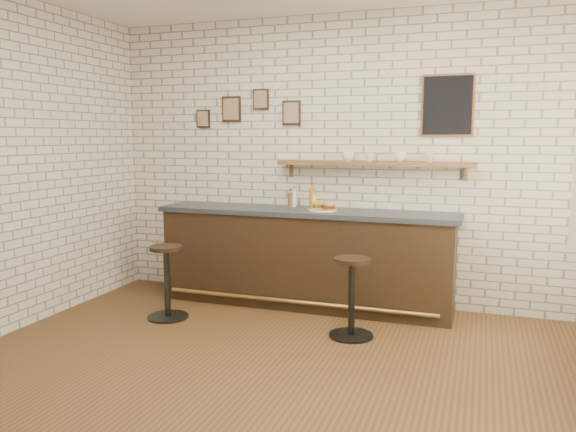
# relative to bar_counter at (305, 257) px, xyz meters

# --- Properties ---
(ground) EXTENTS (5.00, 5.00, 0.00)m
(ground) POSITION_rel_bar_counter_xyz_m (0.25, -1.70, -0.51)
(ground) COLOR brown
(ground) RESTS_ON ground
(bar_counter) EXTENTS (3.10, 0.65, 1.01)m
(bar_counter) POSITION_rel_bar_counter_xyz_m (0.00, 0.00, 0.00)
(bar_counter) COLOR black
(bar_counter) RESTS_ON ground
(sandwich_plate) EXTENTS (0.28, 0.28, 0.01)m
(sandwich_plate) POSITION_rel_bar_counter_xyz_m (0.20, -0.06, 0.51)
(sandwich_plate) COLOR white
(sandwich_plate) RESTS_ON bar_counter
(ciabatta_sandwich) EXTENTS (0.28, 0.20, 0.08)m
(ciabatta_sandwich) POSITION_rel_bar_counter_xyz_m (0.21, -0.06, 0.56)
(ciabatta_sandwich) COLOR tan
(ciabatta_sandwich) RESTS_ON sandwich_plate
(potato_chips) EXTENTS (0.26, 0.17, 0.00)m
(potato_chips) POSITION_rel_bar_counter_xyz_m (0.18, -0.06, 0.52)
(potato_chips) COLOR gold
(potato_chips) RESTS_ON sandwich_plate
(bitters_bottle_brown) EXTENTS (0.06, 0.06, 0.19)m
(bitters_bottle_brown) POSITION_rel_bar_counter_xyz_m (-0.22, 0.18, 0.58)
(bitters_bottle_brown) COLOR brown
(bitters_bottle_brown) RESTS_ON bar_counter
(bitters_bottle_white) EXTENTS (0.06, 0.06, 0.21)m
(bitters_bottle_white) POSITION_rel_bar_counter_xyz_m (-0.18, 0.18, 0.59)
(bitters_bottle_white) COLOR white
(bitters_bottle_white) RESTS_ON bar_counter
(bitters_bottle_amber) EXTENTS (0.06, 0.06, 0.26)m
(bitters_bottle_amber) POSITION_rel_bar_counter_xyz_m (0.02, 0.18, 0.61)
(bitters_bottle_amber) COLOR #A4631A
(bitters_bottle_amber) RESTS_ON bar_counter
(condiment_bottle_yellow) EXTENTS (0.06, 0.06, 0.18)m
(condiment_bottle_yellow) POSITION_rel_bar_counter_xyz_m (0.03, 0.18, 0.58)
(condiment_bottle_yellow) COLOR yellow
(condiment_bottle_yellow) RESTS_ON bar_counter
(bar_stool_left) EXTENTS (0.40, 0.40, 0.71)m
(bar_stool_left) POSITION_rel_bar_counter_xyz_m (-1.13, -0.85, -0.12)
(bar_stool_left) COLOR black
(bar_stool_left) RESTS_ON ground
(bar_stool_right) EXTENTS (0.39, 0.39, 0.71)m
(bar_stool_right) POSITION_rel_bar_counter_xyz_m (0.67, -0.77, -0.13)
(bar_stool_right) COLOR black
(bar_stool_right) RESTS_ON ground
(wall_shelf) EXTENTS (2.00, 0.18, 0.18)m
(wall_shelf) POSITION_rel_bar_counter_xyz_m (0.65, 0.20, 0.97)
(wall_shelf) COLOR brown
(wall_shelf) RESTS_ON ground
(shelf_cup_a) EXTENTS (0.15, 0.15, 0.09)m
(shelf_cup_a) POSITION_rel_bar_counter_xyz_m (0.39, 0.20, 1.04)
(shelf_cup_a) COLOR white
(shelf_cup_a) RESTS_ON wall_shelf
(shelf_cup_b) EXTENTS (0.12, 0.12, 0.09)m
(shelf_cup_b) POSITION_rel_bar_counter_xyz_m (0.61, 0.20, 1.04)
(shelf_cup_b) COLOR white
(shelf_cup_b) RESTS_ON wall_shelf
(shelf_cup_c) EXTENTS (0.13, 0.13, 0.10)m
(shelf_cup_c) POSITION_rel_bar_counter_xyz_m (0.92, 0.20, 1.04)
(shelf_cup_c) COLOR white
(shelf_cup_c) RESTS_ON wall_shelf
(shelf_cup_d) EXTENTS (0.10, 0.10, 0.09)m
(shelf_cup_d) POSITION_rel_bar_counter_xyz_m (1.21, 0.20, 1.04)
(shelf_cup_d) COLOR white
(shelf_cup_d) RESTS_ON wall_shelf
(back_wall_decor) EXTENTS (2.96, 0.02, 0.56)m
(back_wall_decor) POSITION_rel_bar_counter_xyz_m (0.48, 0.28, 1.54)
(back_wall_decor) COLOR black
(back_wall_decor) RESTS_ON ground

